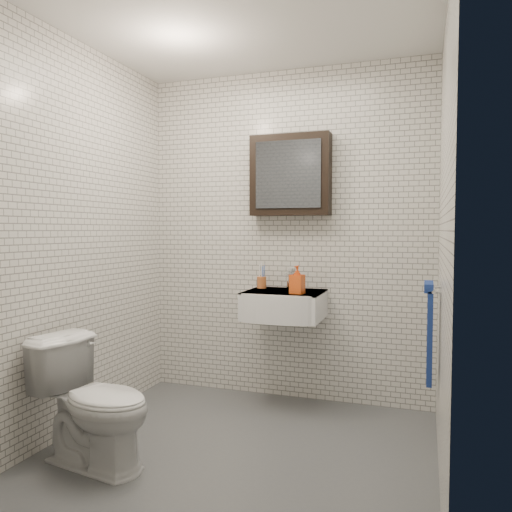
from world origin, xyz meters
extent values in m
cube|color=#505458|center=(0.00, 0.00, 0.01)|extent=(2.20, 2.00, 0.01)
cube|color=silver|center=(0.00, 1.00, 1.25)|extent=(2.20, 0.02, 2.50)
cube|color=silver|center=(0.00, -1.00, 1.25)|extent=(2.20, 0.02, 2.50)
cube|color=silver|center=(-1.10, 0.00, 1.25)|extent=(0.02, 2.00, 2.50)
cube|color=silver|center=(1.10, 0.00, 1.25)|extent=(0.02, 2.00, 2.50)
cube|color=white|center=(0.00, 0.00, 2.50)|extent=(2.20, 2.00, 0.02)
cube|color=white|center=(0.05, 0.78, 0.75)|extent=(0.55, 0.45, 0.20)
cylinder|color=silver|center=(0.05, 0.80, 0.84)|extent=(0.31, 0.31, 0.02)
cylinder|color=silver|center=(0.05, 0.80, 0.85)|extent=(0.04, 0.04, 0.01)
cube|color=white|center=(0.05, 0.78, 0.84)|extent=(0.55, 0.45, 0.01)
cylinder|color=silver|center=(0.05, 0.94, 0.88)|extent=(0.06, 0.06, 0.06)
cylinder|color=silver|center=(0.05, 0.94, 0.94)|extent=(0.03, 0.03, 0.08)
cylinder|color=silver|center=(0.05, 0.88, 0.97)|extent=(0.02, 0.12, 0.02)
cube|color=silver|center=(0.05, 0.97, 0.99)|extent=(0.02, 0.09, 0.01)
cube|color=black|center=(0.05, 0.93, 1.70)|extent=(0.60, 0.14, 0.60)
cube|color=#3F444C|center=(0.05, 0.85, 1.70)|extent=(0.49, 0.01, 0.49)
cylinder|color=silver|center=(1.06, 0.35, 0.95)|extent=(0.02, 0.30, 0.02)
cylinder|color=silver|center=(1.08, 0.48, 0.95)|extent=(0.04, 0.02, 0.02)
cylinder|color=silver|center=(1.08, 0.22, 0.95)|extent=(0.04, 0.02, 0.02)
cube|color=navy|center=(1.05, 0.35, 0.68)|extent=(0.03, 0.26, 0.54)
cube|color=navy|center=(1.04, 0.35, 0.96)|extent=(0.05, 0.26, 0.05)
cylinder|color=#BF622F|center=(-0.17, 0.90, 0.89)|extent=(0.08, 0.08, 0.09)
cylinder|color=white|center=(-0.18, 0.89, 0.95)|extent=(0.02, 0.03, 0.17)
cylinder|color=#3C64C1|center=(-0.15, 0.89, 0.94)|extent=(0.01, 0.02, 0.15)
cylinder|color=white|center=(-0.17, 0.91, 0.96)|extent=(0.02, 0.03, 0.18)
cylinder|color=#3C64C1|center=(-0.15, 0.91, 0.95)|extent=(0.02, 0.04, 0.16)
imported|color=#EC5818|center=(0.17, 0.65, 0.95)|extent=(0.10, 0.10, 0.20)
imported|color=white|center=(-0.69, -0.44, 0.35)|extent=(0.75, 0.51, 0.70)
camera|label=1|loc=(1.02, -2.69, 1.29)|focal=35.00mm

